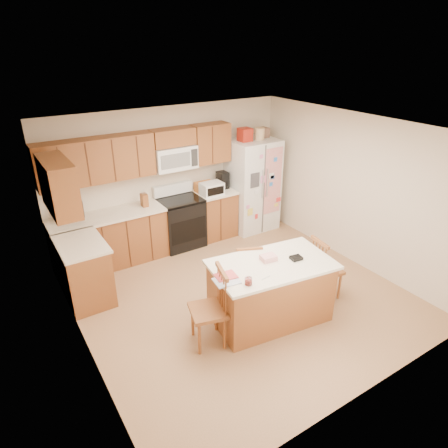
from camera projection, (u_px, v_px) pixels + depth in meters
ground at (239, 295)px, 6.06m from camera, size 4.50×4.50×0.00m
room_shell at (241, 208)px, 5.45m from camera, size 4.60×4.60×2.52m
cabinetry at (130, 214)px, 6.56m from camera, size 3.36×1.56×2.15m
stove at (180, 221)px, 7.34m from camera, size 0.76×0.65×1.13m
refrigerator at (252, 184)px, 7.86m from camera, size 0.90×0.79×2.04m
island at (270, 291)px, 5.39m from camera, size 1.75×1.14×0.96m
windsor_chair_left at (210, 310)px, 4.94m from camera, size 0.53×0.54×1.04m
windsor_chair_back at (247, 272)px, 5.84m from camera, size 0.51×0.50×0.90m
windsor_chair_right at (325, 269)px, 5.86m from camera, size 0.45×0.47×0.96m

